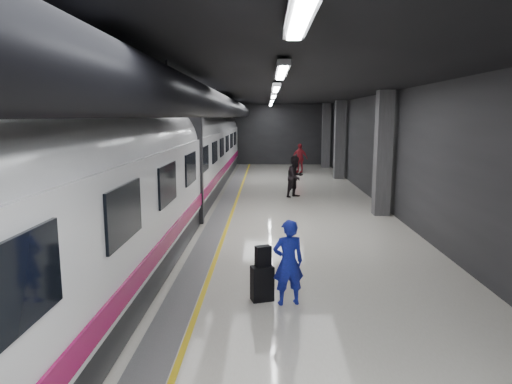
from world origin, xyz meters
TOP-DOWN VIEW (x-y plane):
  - ground at (0.00, 0.00)m, footprint 40.00×40.00m
  - platform_hall at (-0.29, 0.96)m, footprint 10.02×40.02m
  - train at (-3.25, -0.00)m, footprint 3.05×38.00m
  - traveler_main at (0.75, -6.25)m, footprint 0.68×0.53m
  - suitcase_main at (0.26, -6.08)m, footprint 0.49×0.38m
  - shoulder_bag at (0.27, -6.05)m, footprint 0.34×0.27m
  - traveler_far_a at (1.64, 5.64)m, footprint 1.13×1.13m
  - traveler_far_b at (2.47, 14.76)m, footprint 1.18×0.95m
  - suitcase_far at (1.78, 11.92)m, footprint 0.34×0.24m

SIDE VIEW (x-z plane):
  - ground at x=0.00m, z-range 0.00..0.00m
  - suitcase_far at x=1.78m, z-range 0.00..0.48m
  - suitcase_main at x=0.26m, z-range 0.00..0.69m
  - traveler_main at x=0.75m, z-range 0.00..1.66m
  - shoulder_bag at x=0.27m, z-range 0.69..1.09m
  - traveler_far_a at x=1.64m, z-range 0.00..1.85m
  - traveler_far_b at x=2.47m, z-range 0.00..1.88m
  - train at x=-3.25m, z-range 0.04..4.09m
  - platform_hall at x=-0.29m, z-range 1.28..5.79m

